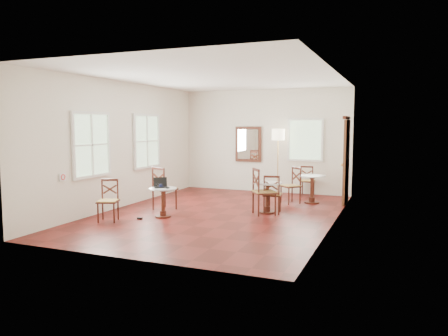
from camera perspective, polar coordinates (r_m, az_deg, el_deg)
name	(u,v)px	position (r m, az deg, el deg)	size (l,w,h in m)	color
ground	(219,214)	(9.67, -0.67, -6.07)	(7.00, 7.00, 0.00)	#56120E
room_shell	(221,129)	(9.74, -0.39, 5.21)	(5.02, 7.02, 3.01)	white
cafe_table_near	(163,199)	(9.36, -8.09, -4.09)	(0.60, 0.60, 0.63)	#441A11
cafe_table_mid	(267,194)	(9.75, 5.74, -3.44)	(0.65, 0.65, 0.69)	#441A11
cafe_table_back	(312,186)	(11.13, 11.56, -2.33)	(0.67, 0.67, 0.71)	#441A11
chair_near_a	(164,188)	(10.15, -7.99, -2.70)	(0.58, 0.58, 1.00)	#441A11
chair_near_b	(108,200)	(9.20, -15.05, -4.17)	(0.51, 0.51, 0.86)	#441A11
chair_mid_a	(272,194)	(9.71, 6.39, -3.47)	(0.46, 0.46, 0.87)	#441A11
chair_mid_b	(263,192)	(9.56, 5.18, -3.12)	(0.66, 0.66, 1.02)	#441A11
chair_back_a	(307,181)	(12.26, 10.96, -1.66)	(0.41, 0.41, 0.85)	#441A11
chair_back_b	(291,185)	(11.02, 8.90, -2.29)	(0.59, 0.59, 0.91)	#441A11
floor_lamp	(278,139)	(12.30, 7.17, 3.84)	(0.36, 0.36, 1.86)	#BF8C3F
laptop	(161,185)	(9.44, -8.38, -2.22)	(0.38, 0.37, 0.21)	black
mouse	(167,188)	(9.23, -7.48, -2.59)	(0.10, 0.06, 0.04)	black
navy_mug	(161,186)	(9.36, -8.38, -2.36)	(0.10, 0.07, 0.08)	black
water_glass	(157,186)	(9.33, -8.84, -2.31)	(0.06, 0.06, 0.11)	white
power_adapter	(140,218)	(9.28, -11.08, -6.55)	(0.10, 0.06, 0.04)	black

